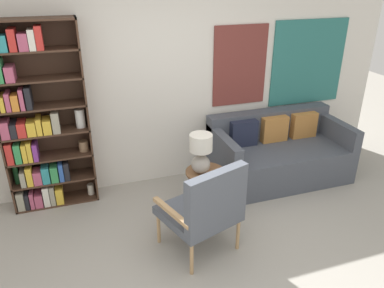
% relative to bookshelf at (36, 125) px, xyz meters
% --- Properties ---
extents(ground_plane, '(14.00, 14.00, 0.00)m').
position_rel_bookshelf_xyz_m(ground_plane, '(1.38, -1.84, -1.00)').
color(ground_plane, '#9E998E').
extents(wall_back, '(6.40, 0.08, 2.70)m').
position_rel_bookshelf_xyz_m(wall_back, '(1.45, 0.19, 0.35)').
color(wall_back, silver).
rests_on(wall_back, ground_plane).
extents(bookshelf, '(0.94, 0.30, 2.12)m').
position_rel_bookshelf_xyz_m(bookshelf, '(0.00, 0.00, 0.00)').
color(bookshelf, '#422B1E').
rests_on(bookshelf, ground_plane).
extents(armchair, '(0.82, 0.81, 0.97)m').
position_rel_bookshelf_xyz_m(armchair, '(1.47, -1.42, -0.46)').
color(armchair, tan).
rests_on(armchair, ground_plane).
extents(couch, '(1.75, 0.91, 0.84)m').
position_rel_bookshelf_xyz_m(couch, '(2.91, -0.29, -0.67)').
color(couch, '#474C56').
rests_on(couch, ground_plane).
extents(side_table, '(0.45, 0.45, 0.52)m').
position_rel_bookshelf_xyz_m(side_table, '(1.71, -0.74, -0.55)').
color(side_table, brown).
rests_on(side_table, ground_plane).
extents(table_lamp, '(0.25, 0.25, 0.45)m').
position_rel_bookshelf_xyz_m(table_lamp, '(1.65, -0.75, -0.24)').
color(table_lamp, '#A59E93').
rests_on(table_lamp, side_table).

